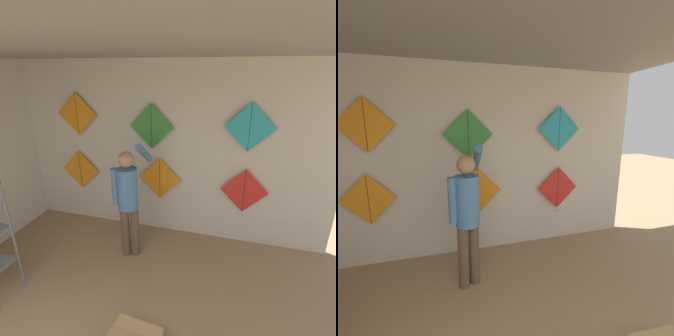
# 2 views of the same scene
# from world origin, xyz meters

# --- Properties ---
(back_panel) EXTENTS (5.39, 0.06, 2.80)m
(back_panel) POSITION_xyz_m (0.00, 3.59, 1.40)
(back_panel) COLOR beige
(back_panel) RESTS_ON ground
(shopkeeper) EXTENTS (0.43, 0.65, 1.74)m
(shopkeeper) POSITION_xyz_m (-0.16, 2.79, 0.98)
(shopkeeper) COLOR brown
(shopkeeper) RESTS_ON ground
(kite_0) EXTENTS (0.70, 0.01, 0.70)m
(kite_0) POSITION_xyz_m (-1.39, 3.50, 0.98)
(kite_0) COLOR orange
(kite_1) EXTENTS (0.70, 0.01, 0.70)m
(kite_1) POSITION_xyz_m (0.08, 3.50, 0.97)
(kite_1) COLOR orange
(kite_2) EXTENTS (0.70, 0.04, 0.84)m
(kite_2) POSITION_xyz_m (1.41, 3.50, 0.90)
(kite_2) COLOR red
(kite_3) EXTENTS (0.70, 0.01, 0.70)m
(kite_3) POSITION_xyz_m (-1.33, 3.50, 1.96)
(kite_3) COLOR orange
(kite_4) EXTENTS (0.70, 0.01, 0.70)m
(kite_4) POSITION_xyz_m (-0.04, 3.50, 1.82)
(kite_4) COLOR #338C38
(kite_5) EXTENTS (0.70, 0.01, 0.70)m
(kite_5) POSITION_xyz_m (1.39, 3.50, 1.89)
(kite_5) COLOR #28B2C6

